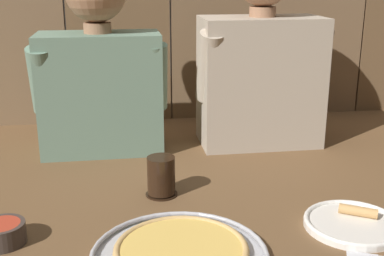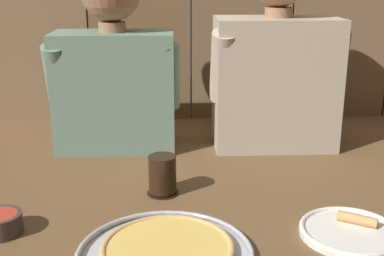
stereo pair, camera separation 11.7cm
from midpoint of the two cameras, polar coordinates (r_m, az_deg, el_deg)
The scene contains 7 objects.
ground_plane at distance 1.15m, azimuth 4.57°, elevation -10.12°, with size 3.20×3.20×0.00m, color brown.
pizza_tray at distance 1.00m, azimuth 0.50°, elevation -14.02°, with size 0.35×0.35×0.03m.
dinner_plate at distance 1.14m, azimuth 20.42°, elevation -11.00°, with size 0.21×0.21×0.03m.
drinking_glass at distance 1.24m, azimuth -0.68°, elevation -5.45°, with size 0.08×0.08×0.10m.
dipping_bowl at distance 1.13m, azimuth -18.19°, elevation -10.23°, with size 0.09×0.09×0.04m.
diner_left at distance 1.53m, azimuth -6.71°, elevation 7.28°, with size 0.40×0.20×0.57m.
diner_right at distance 1.57m, azimuth 11.67°, elevation 7.72°, with size 0.41×0.22×0.61m.
Camera 2 is at (-0.08, -1.02, 0.53)m, focal length 46.97 mm.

